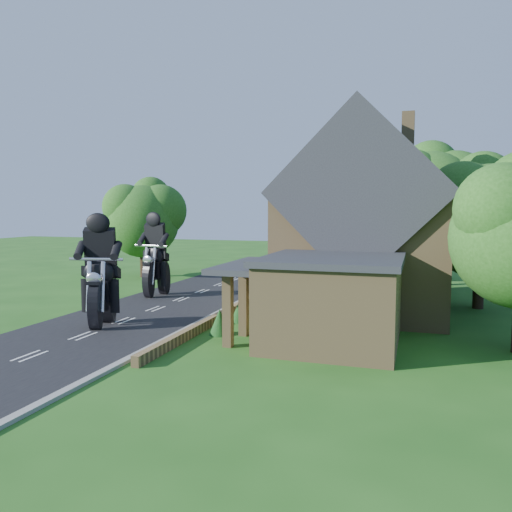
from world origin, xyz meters
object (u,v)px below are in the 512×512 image
(house, at_px, (365,227))
(annex, at_px, (329,298))
(garden_wall, at_px, (245,303))
(motorcycle_follow, at_px, (156,284))
(motorcycle_lead, at_px, (102,310))

(house, bearing_deg, annex, -95.24)
(annex, bearing_deg, garden_wall, 133.84)
(annex, relative_size, motorcycle_follow, 4.30)
(motorcycle_follow, bearing_deg, house, -171.94)
(annex, relative_size, motorcycle_lead, 4.30)
(garden_wall, bearing_deg, house, 9.17)
(house, distance_m, annex, 7.30)
(garden_wall, height_order, motorcycle_follow, motorcycle_follow)
(garden_wall, distance_m, annex, 8.19)
(garden_wall, xyz_separation_m, annex, (5.57, -5.80, 1.57))
(garden_wall, height_order, house, house)
(garden_wall, xyz_separation_m, house, (6.19, 1.00, 4.14))
(motorcycle_lead, bearing_deg, annex, 170.68)
(house, bearing_deg, motorcycle_follow, 177.72)
(motorcycle_lead, bearing_deg, house, -157.97)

